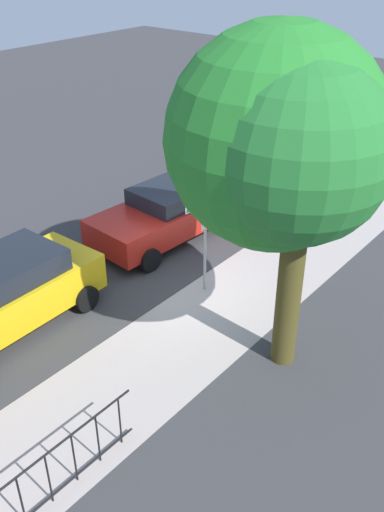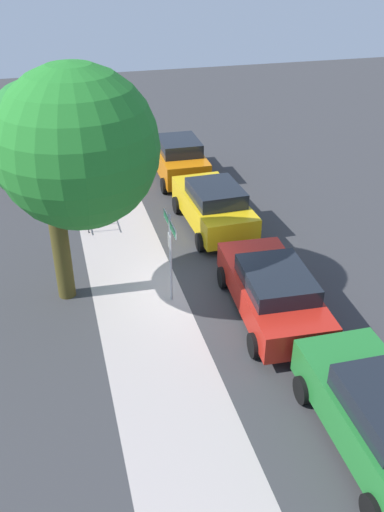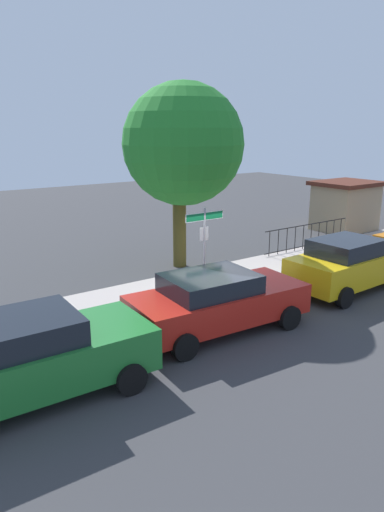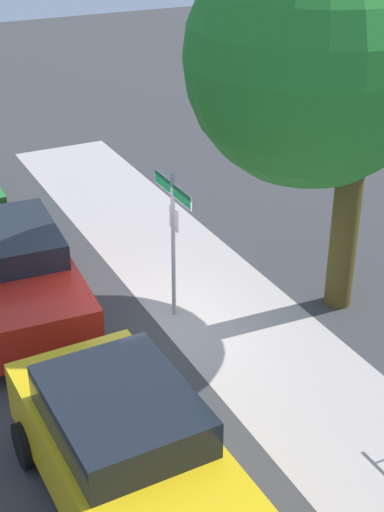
{
  "view_description": "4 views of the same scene",
  "coord_description": "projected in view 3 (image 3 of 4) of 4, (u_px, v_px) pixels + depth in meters",
  "views": [
    {
      "loc": [
        8.86,
        7.62,
        7.89
      ],
      "look_at": [
        0.11,
        0.4,
        1.16
      ],
      "focal_mm": 39.43,
      "sensor_mm": 36.0,
      "label": 1
    },
    {
      "loc": [
        -12.95,
        3.18,
        9.09
      ],
      "look_at": [
        -0.1,
        -0.29,
        1.18
      ],
      "focal_mm": 38.05,
      "sensor_mm": 36.0,
      "label": 2
    },
    {
      "loc": [
        -8.78,
        -10.75,
        5.07
      ],
      "look_at": [
        -0.4,
        1.04,
        1.06
      ],
      "focal_mm": 32.47,
      "sensor_mm": 36.0,
      "label": 3
    },
    {
      "loc": [
        9.99,
        -4.46,
        7.25
      ],
      "look_at": [
        -0.79,
        0.97,
        0.86
      ],
      "focal_mm": 52.02,
      "sensor_mm": 36.0,
      "label": 4
    }
  ],
  "objects": [
    {
      "name": "ground_plane",
      "position": [
        221.0,
        293.0,
        14.7
      ],
      "size": [
        60.0,
        60.0,
        0.0
      ],
      "primitive_type": "plane",
      "color": "#38383A"
    },
    {
      "name": "utility_shed",
      "position": [
        345.0,
        205.0,
        23.58
      ],
      "size": [
        3.18,
        2.62,
        2.48
      ],
      "color": "#998466",
      "rests_on": "ground_plane"
    },
    {
      "name": "street_sign",
      "position": [
        204.0,
        233.0,
        14.29
      ],
      "size": [
        1.41,
        0.07,
        2.73
      ],
      "color": "#9EA0A5",
      "rests_on": "ground_plane"
    },
    {
      "name": "car_yellow",
      "position": [
        349.0,
        264.0,
        14.84
      ],
      "size": [
        4.43,
        2.16,
        1.7
      ],
      "rotation": [
        0.0,
        0.0,
        0.03
      ],
      "color": "gold",
      "rests_on": "ground_plane"
    },
    {
      "name": "shade_tree",
      "position": [
        182.0,
        145.0,
        15.92
      ],
      "size": [
        4.14,
        4.41,
        6.61
      ],
      "color": "#473F1A",
      "rests_on": "ground_plane"
    },
    {
      "name": "iron_fence",
      "position": [
        307.0,
        236.0,
        20.06
      ],
      "size": [
        5.06,
        0.04,
        1.07
      ],
      "color": "black",
      "rests_on": "ground_plane"
    },
    {
      "name": "sidewalk_strip",
      "position": [
        241.0,
        272.0,
        16.84
      ],
      "size": [
        24.0,
        2.6,
        0.0
      ],
      "primitive_type": "cube",
      "color": "#ADA19C",
      "rests_on": "ground_plane"
    },
    {
      "name": "car_green",
      "position": [
        33.0,
        356.0,
        8.84
      ],
      "size": [
        4.54,
        2.23,
        1.69
      ],
      "rotation": [
        0.0,
        0.0,
        -0.02
      ],
      "color": "#21722D",
      "rests_on": "ground_plane"
    },
    {
      "name": "car_red",
      "position": [
        217.0,
        301.0,
        11.83
      ],
      "size": [
        4.76,
        2.35,
        1.55
      ],
      "rotation": [
        0.0,
        0.0,
        -0.06
      ],
      "color": "red",
      "rests_on": "ground_plane"
    }
  ]
}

